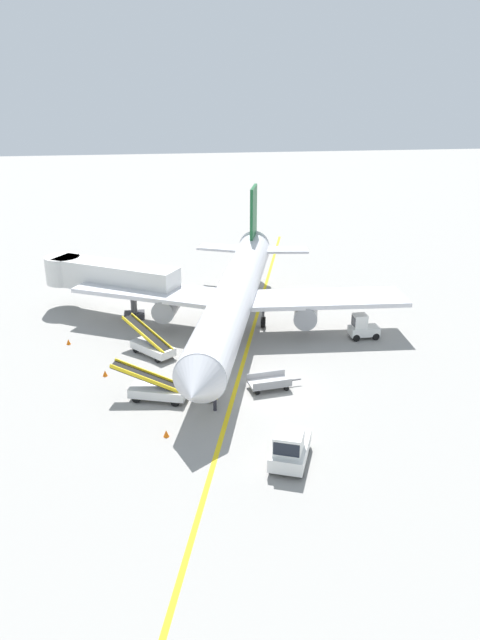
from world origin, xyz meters
The scene contains 14 objects.
ground_plane centered at (0.00, 0.00, 0.00)m, with size 300.00×300.00×0.00m, color gray.
taxi_line_yellow centered at (-1.25, 5.00, 0.00)m, with size 0.30×80.00×0.01m, color yellow.
airliner centered at (-1.10, 10.52, 3.42)m, with size 27.82×34.73×10.10m.
jet_bridge centered at (-12.27, 16.92, 3.54)m, with size 12.20×8.92×4.85m.
pushback_tug centered at (-0.82, -8.65, 0.99)m, with size 3.12×4.05×2.20m.
baggage_tug_near_wing centered at (9.04, 7.76, 0.93)m, with size 2.41×1.35×2.10m.
belt_loader_forward_hold centered at (-8.16, 7.04, 0.78)m, with size 4.10×4.69×2.59m.
belt_loader_aft_hold centered at (-7.93, -0.25, 0.78)m, with size 5.14×2.77×2.59m.
baggage_cart_loaded centered at (-0.23, 0.14, 0.47)m, with size 3.83×1.91×0.94m.
ground_crew_marshaller centered at (-2.93, 2.95, 0.91)m, with size 0.36×0.24×1.70m.
ground_crew_wing_walker centered at (-4.25, -2.26, 0.91)m, with size 0.36×0.24×1.70m.
safety_cone_nose_left centered at (-7.48, -4.92, 0.22)m, with size 0.36×0.36×0.44m, color orange.
safety_cone_nose_right centered at (-14.81, 10.02, 0.22)m, with size 0.36×0.36×0.44m, color orange.
safety_cone_wingtip_left centered at (-11.55, 3.80, 0.22)m, with size 0.36×0.36×0.44m, color orange.
Camera 1 is at (-7.71, -36.38, 19.73)m, focal length 34.05 mm.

